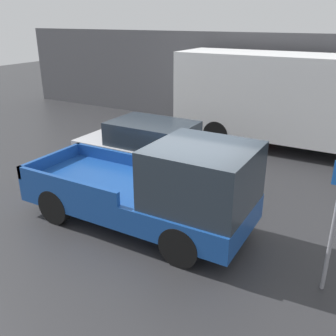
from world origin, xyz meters
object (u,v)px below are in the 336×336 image
delivery_truck (276,99)px  newspaper_box (271,121)px  car (150,149)px  pickup_truck (159,189)px  parking_sign (335,219)px

delivery_truck → newspaper_box: delivery_truck is taller
car → delivery_truck: size_ratio=0.57×
pickup_truck → car: bearing=126.0°
parking_sign → delivery_truck: bearing=111.8°
car → delivery_truck: 5.23m
pickup_truck → parking_sign: bearing=-4.6°
delivery_truck → parking_sign: (2.97, -7.41, -0.36)m
pickup_truck → newspaper_box: (0.03, 8.90, -0.51)m
newspaper_box → delivery_truck: bearing=-74.0°
car → parking_sign: bearing=-28.0°
newspaper_box → parking_sign: bearing=-69.3°
delivery_truck → parking_sign: size_ratio=3.12×
pickup_truck → car: 3.20m
car → parking_sign: size_ratio=1.77×
pickup_truck → parking_sign: parking_sign is taller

